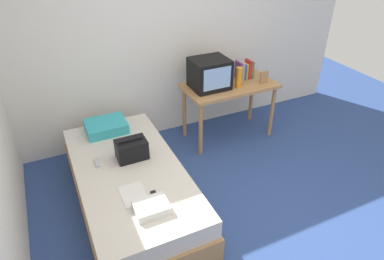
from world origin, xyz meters
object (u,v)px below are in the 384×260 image
(magazine, at_px, (133,195))
(remote_silver, at_px, (97,163))
(tv, at_px, (210,74))
(water_bottle, at_px, (239,77))
(picture_frame, at_px, (264,77))
(desk, at_px, (229,91))
(handbag, at_px, (132,149))
(book_row, at_px, (244,70))
(pillow, at_px, (106,126))
(bed, at_px, (131,187))
(folded_towel, at_px, (151,207))
(remote_dark, at_px, (156,197))

(magazine, distance_m, remote_silver, 0.61)
(magazine, xyz_separation_m, remote_silver, (-0.19, 0.58, 0.01))
(tv, distance_m, water_bottle, 0.36)
(picture_frame, xyz_separation_m, magazine, (-2.01, -0.97, -0.35))
(desk, bearing_deg, handbag, -158.18)
(water_bottle, relative_size, remote_silver, 1.74)
(magazine, bearing_deg, tv, 40.63)
(book_row, distance_m, picture_frame, 0.28)
(water_bottle, bearing_deg, pillow, 175.17)
(tv, height_order, picture_frame, tv)
(desk, relative_size, remote_silver, 8.06)
(pillow, bearing_deg, remote_silver, -111.60)
(bed, relative_size, magazine, 6.90)
(picture_frame, height_order, remote_silver, picture_frame)
(handbag, relative_size, magazine, 1.03)
(tv, bearing_deg, book_row, 7.55)
(desk, bearing_deg, remote_silver, -163.51)
(book_row, bearing_deg, bed, -155.10)
(water_bottle, xyz_separation_m, folded_towel, (-1.57, -1.25, -0.37))
(desk, xyz_separation_m, tv, (-0.28, 0.03, 0.28))
(desk, distance_m, magazine, 1.96)
(water_bottle, bearing_deg, handbag, -162.48)
(water_bottle, bearing_deg, remote_dark, -143.11)
(folded_towel, bearing_deg, bed, 91.52)
(water_bottle, distance_m, book_row, 0.30)
(picture_frame, bearing_deg, pillow, 175.00)
(picture_frame, xyz_separation_m, remote_dark, (-1.84, -1.09, -0.35))
(picture_frame, relative_size, folded_towel, 0.55)
(tv, xyz_separation_m, picture_frame, (0.68, -0.17, -0.10))
(tv, relative_size, folded_towel, 1.57)
(water_bottle, xyz_separation_m, handbag, (-1.51, -0.48, -0.30))
(handbag, bearing_deg, bed, -118.74)
(handbag, height_order, remote_silver, handbag)
(folded_towel, bearing_deg, book_row, 39.13)
(bed, height_order, tv, tv)
(water_bottle, height_order, folded_towel, water_bottle)
(tv, distance_m, pillow, 1.36)
(remote_silver, distance_m, folded_towel, 0.87)
(desk, height_order, pillow, desk)
(folded_towel, bearing_deg, magazine, 108.75)
(pillow, distance_m, magazine, 1.14)
(desk, distance_m, tv, 0.39)
(folded_towel, bearing_deg, handbag, 84.98)
(magazine, xyz_separation_m, folded_towel, (0.08, -0.24, 0.03))
(pillow, relative_size, magazine, 1.52)
(water_bottle, height_order, book_row, water_bottle)
(book_row, relative_size, pillow, 0.53)
(bed, xyz_separation_m, picture_frame, (1.94, 0.59, 0.59))
(bed, relative_size, remote_silver, 13.89)
(picture_frame, distance_m, remote_dark, 2.17)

